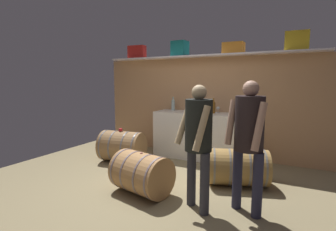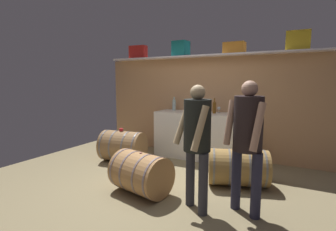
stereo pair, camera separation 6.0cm
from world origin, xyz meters
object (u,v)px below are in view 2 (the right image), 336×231
Objects in this scene: toolcase_orange at (234,48)px; visitor_tasting at (197,135)px; work_cabinet at (200,135)px; winemaker_pouring at (247,134)px; wine_bottle_clear at (174,104)px; toolcase_yellow at (298,41)px; toolcase_red at (138,52)px; wine_bottle_amber at (214,107)px; wine_glass at (219,109)px; wine_barrel_near at (123,146)px; red_funnel at (206,112)px; wine_barrel_flank at (238,167)px; wine_barrel_far at (141,173)px; tasting_cup at (121,130)px; toolcase_teal at (181,49)px.

visitor_tasting is (0.14, -2.26, -1.28)m from toolcase_orange.
work_cabinet is 1.20× the size of visitor_tasting.
wine_bottle_clear is at bearing -19.85° from winemaker_pouring.
winemaker_pouring is (-0.41, -2.06, -1.30)m from toolcase_yellow.
toolcase_red is 1.33× the size of wine_bottle_amber.
toolcase_red is 1.06× the size of toolcase_yellow.
wine_glass is at bearing 179.97° from toolcase_yellow.
red_funnel is at bearing 19.30° from wine_barrel_near.
work_cabinet is 2.23m from visitor_tasting.
toolcase_red reaches higher than wine_barrel_flank.
winemaker_pouring reaches higher than wine_barrel_near.
toolcase_yellow is 3.49× the size of red_funnel.
wine_glass is (-1.37, -0.01, -1.25)m from toolcase_yellow.
toolcase_orange is 3.60× the size of red_funnel.
toolcase_yellow reaches higher than wine_glass.
wine_barrel_near is 2.29m from wine_barrel_flank.
wine_bottle_amber is 0.97m from wine_bottle_clear.
toolcase_yellow is 0.43× the size of wine_barrel_far.
toolcase_red reaches higher than winemaker_pouring.
wine_barrel_far is 1.48m from wine_barrel_flank.
toolcase_orange is 1.35m from red_funnel.
winemaker_pouring is (1.96, -2.00, -0.11)m from wine_bottle_clear.
wine_barrel_flank is (2.67, -1.26, -1.98)m from toolcase_red.
wine_bottle_amber is at bearing -36.15° from winemaker_pouring.
red_funnel is at bearing -114.89° from wine_bottle_amber.
toolcase_red is 2.25m from toolcase_orange.
wine_glass is 0.14× the size of wine_barrel_far.
wine_barrel_flank is at bearing -72.12° from visitor_tasting.
wine_glass is at bearing 99.76° from wine_barrel_flank.
wine_bottle_clear is 0.19× the size of visitor_tasting.
toolcase_red is 2.27m from wine_bottle_amber.
toolcase_orange is 0.25× the size of winemaker_pouring.
wine_bottle_amber is 0.25m from red_funnel.
toolcase_yellow reaches higher than tasting_cup.
wine_barrel_near is 11.88× the size of tasting_cup.
tasting_cup is at bearing -153.87° from red_funnel.
toolcase_teal is 1.05× the size of wine_bottle_amber.
red_funnel is at bearing 115.12° from wine_barrel_flank.
toolcase_teal is 2.98m from wine_barrel_far.
work_cabinet is at bearing -16.83° from toolcase_teal.
wine_barrel_flank is at bearing -29.12° from toolcase_red.
work_cabinet is 1.99m from wine_barrel_far.
work_cabinet is 0.91m from wine_bottle_clear.
visitor_tasting is at bearing 45.43° from winemaker_pouring.
wine_barrel_near is (-1.26, -0.93, -0.17)m from work_cabinet.
tasting_cup is at bearing 6.03° from winemaker_pouring.
tasting_cup is at bearing -146.61° from toolcase_orange.
work_cabinet is at bearing 98.86° from wine_barrel_far.
toolcase_red is at bearing 174.49° from wine_bottle_amber.
visitor_tasting reaches higher than red_funnel.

